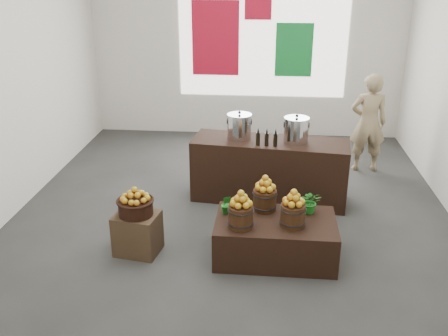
# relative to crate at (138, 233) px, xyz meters

# --- Properties ---
(ground) EXTENTS (7.00, 7.00, 0.00)m
(ground) POSITION_rel_crate_xyz_m (1.05, 1.16, -0.25)
(ground) COLOR #353533
(ground) RESTS_ON ground
(back_wall) EXTENTS (6.00, 0.04, 4.00)m
(back_wall) POSITION_rel_crate_xyz_m (1.05, 4.66, 1.75)
(back_wall) COLOR beige
(back_wall) RESTS_ON ground
(back_opening) EXTENTS (3.20, 0.02, 2.40)m
(back_opening) POSITION_rel_crate_xyz_m (1.35, 4.64, 1.75)
(back_opening) COLOR white
(back_opening) RESTS_ON back_wall
(deco_red_left) EXTENTS (0.90, 0.04, 1.40)m
(deco_red_left) POSITION_rel_crate_xyz_m (0.45, 4.63, 1.65)
(deco_red_left) COLOR #AD0D24
(deco_red_left) RESTS_ON back_wall
(deco_green_right) EXTENTS (0.70, 0.04, 1.00)m
(deco_green_right) POSITION_rel_crate_xyz_m (1.95, 4.63, 1.45)
(deco_green_right) COLOR #12782E
(deco_green_right) RESTS_ON back_wall
(deco_red_upper) EXTENTS (0.50, 0.04, 0.50)m
(deco_red_upper) POSITION_rel_crate_xyz_m (1.25, 4.63, 2.25)
(deco_red_upper) COLOR #AD0D24
(deco_red_upper) RESTS_ON back_wall
(crate) EXTENTS (0.56, 0.49, 0.50)m
(crate) POSITION_rel_crate_xyz_m (0.00, 0.00, 0.00)
(crate) COLOR #473521
(crate) RESTS_ON ground
(wicker_basket) EXTENTS (0.40, 0.40, 0.18)m
(wicker_basket) POSITION_rel_crate_xyz_m (0.00, 0.00, 0.34)
(wicker_basket) COLOR black
(wicker_basket) RESTS_ON crate
(apples_in_basket) EXTENTS (0.31, 0.31, 0.17)m
(apples_in_basket) POSITION_rel_crate_xyz_m (0.00, 0.00, 0.52)
(apples_in_basket) COLOR #8B040B
(apples_in_basket) RESTS_ON wicker_basket
(display_table) EXTENTS (1.40, 0.86, 0.48)m
(display_table) POSITION_rel_crate_xyz_m (1.63, 0.05, -0.01)
(display_table) COLOR black
(display_table) RESTS_ON ground
(apple_bucket_front_left) EXTENTS (0.28, 0.28, 0.26)m
(apple_bucket_front_left) POSITION_rel_crate_xyz_m (1.23, -0.14, 0.36)
(apple_bucket_front_left) COLOR #39230F
(apple_bucket_front_left) RESTS_ON display_table
(apples_in_bucket_front_left) EXTENTS (0.21, 0.21, 0.19)m
(apples_in_bucket_front_left) POSITION_rel_crate_xyz_m (1.23, -0.14, 0.58)
(apples_in_bucket_front_left) COLOR #8B040B
(apples_in_bucket_front_left) RESTS_ON apple_bucket_front_left
(apple_bucket_front_right) EXTENTS (0.28, 0.28, 0.26)m
(apple_bucket_front_right) POSITION_rel_crate_xyz_m (1.81, -0.06, 0.36)
(apple_bucket_front_right) COLOR #39230F
(apple_bucket_front_right) RESTS_ON display_table
(apples_in_bucket_front_right) EXTENTS (0.21, 0.21, 0.19)m
(apples_in_bucket_front_right) POSITION_rel_crate_xyz_m (1.81, -0.06, 0.58)
(apples_in_bucket_front_right) COLOR #8B040B
(apples_in_bucket_front_right) RESTS_ON apple_bucket_front_right
(apple_bucket_rear) EXTENTS (0.28, 0.28, 0.26)m
(apple_bucket_rear) POSITION_rel_crate_xyz_m (1.49, 0.31, 0.36)
(apple_bucket_rear) COLOR #39230F
(apple_bucket_rear) RESTS_ON display_table
(apples_in_bucket_rear) EXTENTS (0.21, 0.21, 0.19)m
(apples_in_bucket_rear) POSITION_rel_crate_xyz_m (1.49, 0.31, 0.58)
(apples_in_bucket_rear) COLOR #8B040B
(apples_in_bucket_rear) RESTS_ON apple_bucket_rear
(herb_garnish_right) EXTENTS (0.28, 0.25, 0.29)m
(herb_garnish_right) POSITION_rel_crate_xyz_m (2.03, 0.28, 0.37)
(herb_garnish_right) COLOR #166B19
(herb_garnish_right) RESTS_ON display_table
(herb_garnish_left) EXTENTS (0.16, 0.14, 0.24)m
(herb_garnish_left) POSITION_rel_crate_xyz_m (1.05, 0.16, 0.35)
(herb_garnish_left) COLOR #166B19
(herb_garnish_left) RESTS_ON display_table
(counter) EXTENTS (2.27, 0.95, 0.90)m
(counter) POSITION_rel_crate_xyz_m (1.55, 1.63, 0.20)
(counter) COLOR black
(counter) RESTS_ON ground
(stock_pot_left) EXTENTS (0.34, 0.34, 0.34)m
(stock_pot_left) POSITION_rel_crate_xyz_m (1.10, 1.68, 0.82)
(stock_pot_left) COLOR silver
(stock_pot_left) RESTS_ON counter
(stock_pot_center) EXTENTS (0.34, 0.34, 0.34)m
(stock_pot_center) POSITION_rel_crate_xyz_m (1.89, 1.59, 0.82)
(stock_pot_center) COLOR silver
(stock_pot_center) RESTS_ON counter
(oil_cruets) EXTENTS (0.25, 0.09, 0.25)m
(oil_cruets) POSITION_rel_crate_xyz_m (1.52, 1.41, 0.78)
(oil_cruets) COLOR black
(oil_cruets) RESTS_ON counter
(shopper) EXTENTS (0.60, 0.40, 1.63)m
(shopper) POSITION_rel_crate_xyz_m (3.13, 2.90, 0.56)
(shopper) COLOR #8C7855
(shopper) RESTS_ON ground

